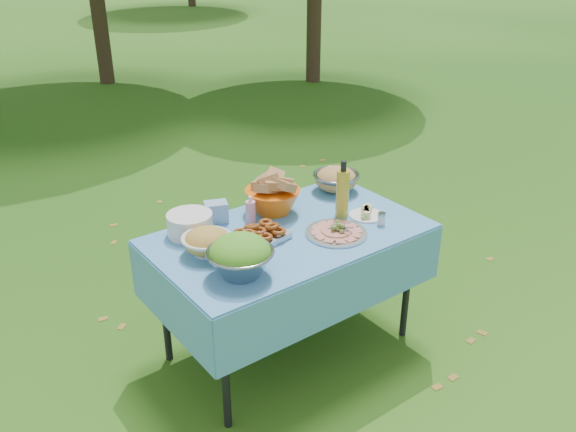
% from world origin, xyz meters
% --- Properties ---
extents(ground, '(80.00, 80.00, 0.00)m').
position_xyz_m(ground, '(0.00, 0.00, 0.00)').
color(ground, '#0A3309').
rests_on(ground, ground).
extents(picnic_table, '(1.46, 0.86, 0.76)m').
position_xyz_m(picnic_table, '(0.00, 0.00, 0.38)').
color(picnic_table, '#84D8FF').
rests_on(picnic_table, ground).
extents(salad_bowl, '(0.36, 0.36, 0.21)m').
position_xyz_m(salad_bowl, '(-0.44, -0.21, 0.86)').
color(salad_bowl, gray).
rests_on(salad_bowl, picnic_table).
extents(pasta_bowl_white, '(0.31, 0.31, 0.14)m').
position_xyz_m(pasta_bowl_white, '(-0.47, 0.06, 0.83)').
color(pasta_bowl_white, silver).
rests_on(pasta_bowl_white, picnic_table).
extents(plate_stack, '(0.29, 0.29, 0.12)m').
position_xyz_m(plate_stack, '(-0.44, 0.30, 0.82)').
color(plate_stack, silver).
rests_on(plate_stack, picnic_table).
extents(wipes_box, '(0.15, 0.13, 0.11)m').
position_xyz_m(wipes_box, '(-0.24, 0.35, 0.82)').
color(wipes_box, '#87ACD5').
rests_on(wipes_box, picnic_table).
extents(sanitizer_bottle, '(0.06, 0.06, 0.16)m').
position_xyz_m(sanitizer_bottle, '(-0.10, 0.22, 0.84)').
color(sanitizer_bottle, pink).
rests_on(sanitizer_bottle, picnic_table).
extents(bread_bowl, '(0.35, 0.35, 0.21)m').
position_xyz_m(bread_bowl, '(0.08, 0.26, 0.87)').
color(bread_bowl, orange).
rests_on(bread_bowl, picnic_table).
extents(pasta_bowl_steel, '(0.37, 0.37, 0.15)m').
position_xyz_m(pasta_bowl_steel, '(0.57, 0.28, 0.84)').
color(pasta_bowl_steel, gray).
rests_on(pasta_bowl_steel, picnic_table).
extents(fried_tray, '(0.33, 0.26, 0.07)m').
position_xyz_m(fried_tray, '(-0.19, 0.01, 0.80)').
color(fried_tray, '#B5B5BA').
rests_on(fried_tray, picnic_table).
extents(charcuterie_platter, '(0.43, 0.43, 0.08)m').
position_xyz_m(charcuterie_platter, '(0.19, -0.17, 0.80)').
color(charcuterie_platter, '#B4B8BC').
rests_on(charcuterie_platter, picnic_table).
extents(oil_bottle, '(0.09, 0.09, 0.33)m').
position_xyz_m(oil_bottle, '(0.36, -0.01, 0.93)').
color(oil_bottle, gold).
rests_on(oil_bottle, picnic_table).
extents(cheese_plate, '(0.21, 0.21, 0.05)m').
position_xyz_m(cheese_plate, '(0.47, -0.10, 0.79)').
color(cheese_plate, silver).
rests_on(cheese_plate, picnic_table).
extents(shaker, '(0.05, 0.05, 0.07)m').
position_xyz_m(shaker, '(0.46, -0.23, 0.80)').
color(shaker, silver).
rests_on(shaker, picnic_table).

